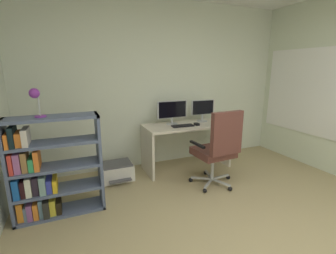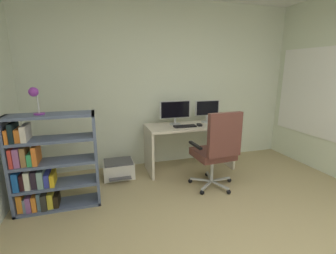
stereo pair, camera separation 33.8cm
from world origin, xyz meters
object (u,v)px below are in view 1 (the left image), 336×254
Objects in this scene: monitor_main at (172,111)px; computer_mouse at (197,124)px; printer at (117,171)px; monitor_secondary at (203,109)px; desk at (187,136)px; desk_lamp at (35,97)px; office_chair at (218,147)px; bookshelf at (46,173)px; keyboard at (183,126)px.

monitor_main is 4.99× the size of computer_mouse.
monitor_secondary is at bearing 3.55° from printer.
monitor_secondary is at bearing 15.81° from desk.
monitor_secondary is 1.39× the size of desk_lamp.
desk is 3.36× the size of monitor_secondary.
monitor_main is at bearing 5.66° from printer.
office_chair reaches higher than desk.
desk_lamp reaches higher than printer.
computer_mouse is 0.34× the size of desk_lamp.
desk_lamp reaches higher than computer_mouse.
monitor_main is 0.44m from computer_mouse.
office_chair reaches higher than printer.
bookshelf is at bearing -162.46° from computer_mouse.
keyboard is 3.40× the size of computer_mouse.
monitor_secondary reaches higher than keyboard.
office_chair is at bearing -32.51° from printer.
keyboard is at bearing 14.78° from desk_lamp.
bookshelf is at bearing -158.61° from monitor_main.
monitor_main is 1.97m from desk_lamp.
monitor_secondary is 0.91× the size of printer.
printer is (-1.22, 0.78, -0.46)m from office_chair.
desk is 1.22m from printer.
printer is at bearing -176.45° from monitor_secondary.
desk is 2.25m from desk_lamp.
monitor_main reaches higher than keyboard.
desk_lamp is (-1.90, -0.50, 0.58)m from keyboard.
desk_lamp is at bearing -145.13° from printer.
bookshelf is (-1.80, -0.70, -0.45)m from monitor_main.
printer is (-1.14, 0.00, -0.41)m from desk.
desk_lamp is (-2.02, -0.61, 0.79)m from desk.
office_chair is (0.29, -0.87, -0.37)m from monitor_main.
desk_lamp is 0.65× the size of printer.
computer_mouse is 2.26m from desk_lamp.
monitor_secondary is at bearing 0.01° from monitor_main.
desk_lamp is at bearing -163.28° from desk.
bookshelf is at bearing -7.37° from desk_lamp.
printer is at bearing -174.34° from monitor_main.
desk reaches higher than printer.
keyboard is 1.97m from bookshelf.
keyboard is (-0.46, -0.20, -0.21)m from monitor_secondary.
monitor_main is 1.70× the size of desk_lamp.
office_chair is (0.20, -0.67, -0.16)m from keyboard.
desk_lamp is at bearing -158.71° from monitor_main.
desk is at bearing 16.72° from desk_lamp.
monitor_main is at bearing 21.29° from desk_lamp.
computer_mouse is 0.09× the size of bookshelf.
desk_lamp reaches higher than desk.
desk_lamp is at bearing 172.63° from bookshelf.
monitor_main is 1.98m from bookshelf.
monitor_main is 0.45× the size of bookshelf.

